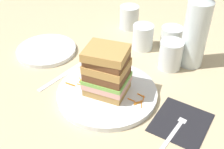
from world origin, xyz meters
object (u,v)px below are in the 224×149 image
napkin_dark (181,122)px  empty_tumbler_2 (143,37)px  main_plate (106,93)px  sandwich (106,72)px  water_bottle (196,30)px  empty_tumbler_0 (129,17)px  fork (177,127)px  juice_glass (170,56)px  empty_tumbler_1 (171,37)px  side_plate (46,50)px  knife (62,75)px

napkin_dark → empty_tumbler_2: 0.37m
main_plate → sandwich: sandwich is taller
water_bottle → empty_tumbler_0: 0.32m
fork → juice_glass: 0.26m
sandwich → empty_tumbler_0: (-0.14, 0.39, -0.04)m
juice_glass → empty_tumbler_1: juice_glass is taller
side_plate → fork: bearing=-10.6°
fork → sandwich: bearing=176.9°
empty_tumbler_0 → water_bottle: bearing=-21.5°
knife → empty_tumbler_0: (0.02, 0.38, 0.04)m
main_plate → sandwich: (-0.00, 0.00, 0.08)m
empty_tumbler_1 → side_plate: size_ratio=0.37×
main_plate → empty_tumbler_0: size_ratio=3.21×
main_plate → empty_tumbler_2: (-0.03, 0.28, 0.04)m
napkin_dark → empty_tumbler_0: empty_tumbler_0 is taller
main_plate → napkin_dark: size_ratio=1.94×
water_bottle → empty_tumbler_2: (-0.18, 0.01, -0.08)m
water_bottle → sandwich: bearing=-118.0°
knife → empty_tumbler_0: size_ratio=2.27×
main_plate → knife: 0.17m
juice_glass → main_plate: bearing=-113.8°
juice_glass → empty_tumbler_1: 0.13m
fork → water_bottle: bearing=103.4°
main_plate → empty_tumbler_2: size_ratio=3.26×
napkin_dark → water_bottle: size_ratio=0.53×
water_bottle → empty_tumbler_1: size_ratio=3.65×
fork → side_plate: (-0.51, 0.10, 0.00)m
fork → empty_tumbler_1: (-0.16, 0.35, 0.03)m
juice_glass → empty_tumbler_2: (-0.13, 0.06, 0.00)m
napkin_dark → fork: fork is taller
main_plate → side_plate: 0.31m
fork → juice_glass: bearing=116.9°
fork → side_plate: bearing=169.4°
main_plate → empty_tumbler_2: empty_tumbler_2 is taller
knife → sandwich: bearing=-2.0°
sandwich → juice_glass: sandwich is taller
juice_glass → water_bottle: bearing=48.2°
water_bottle → empty_tumbler_1: bearing=144.9°
side_plate → napkin_dark: bearing=-8.2°
fork → napkin_dark: bearing=85.3°
napkin_dark → side_plate: (-0.52, 0.07, 0.01)m
knife → empty_tumbler_2: (0.14, 0.28, 0.04)m
napkin_dark → empty_tumbler_0: bearing=133.4°
main_plate → napkin_dark: (0.22, 0.01, -0.01)m
fork → empty_tumbler_1: 0.39m
knife → empty_tumbler_1: bearing=57.1°
juice_glass → side_plate: size_ratio=0.46×
juice_glass → fork: bearing=-63.1°
sandwich → napkin_dark: sandwich is taller
knife → fork: bearing=-2.6°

